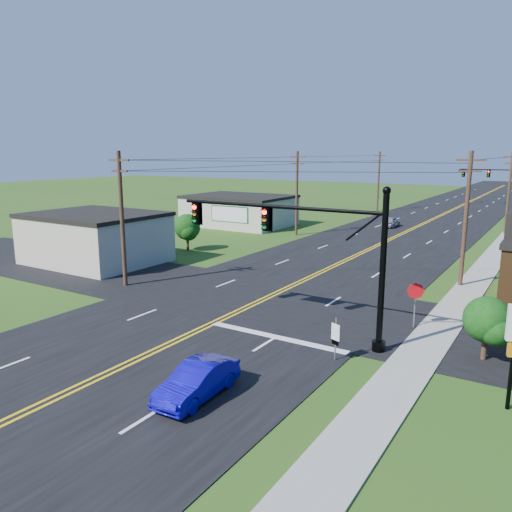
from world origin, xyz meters
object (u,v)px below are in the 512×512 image
Objects in this scene: signal_mast_main at (293,240)px; stop_sign at (415,296)px; blue_car at (197,382)px; route_sign at (335,336)px; signal_mast_far at (494,179)px.

signal_mast_main reaches higher than stop_sign.
route_sign is (2.95, 5.81, 0.49)m from blue_car.
blue_car is 2.00× the size of route_sign.
stop_sign is at bearing 65.81° from blue_car.
blue_car is at bearing -89.90° from signal_mast_far.
route_sign is at bearing 60.78° from blue_car.
signal_mast_main is 4.68× the size of stop_sign.
signal_mast_far reaches higher than route_sign.
route_sign is at bearing -87.61° from signal_mast_far.
signal_mast_main is 2.91× the size of blue_car.
signal_mast_far is (0.10, 72.00, -0.20)m from signal_mast_main.
signal_mast_main and signal_mast_far have the same top height.
stop_sign is (4.98, 3.98, -3.01)m from signal_mast_main.
stop_sign is at bearing 38.60° from signal_mast_main.
signal_mast_main is 1.03× the size of signal_mast_far.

